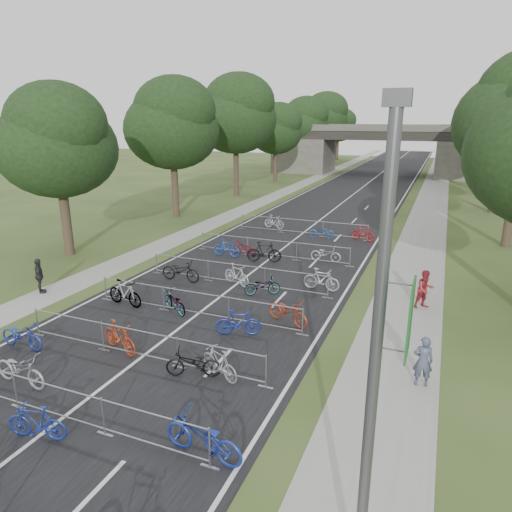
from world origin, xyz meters
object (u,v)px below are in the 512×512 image
Objects in this scene: pedestrian_b at (425,290)px; pedestrian_c at (39,276)px; lamppost at (376,373)px; overpass_bridge at (381,150)px; pedestrian_a at (423,361)px.

pedestrian_c is at bearing 159.86° from pedestrian_b.
pedestrian_c is (-16.68, -4.99, -0.00)m from pedestrian_b.
lamppost reaches higher than pedestrian_b.
pedestrian_b is at bearing -80.04° from overpass_bridge.
pedestrian_b is (8.69, -49.49, -2.69)m from overpass_bridge.
overpass_bridge is 55.12m from pedestrian_c.
pedestrian_c is at bearing 152.42° from lamppost.
pedestrian_b is 1.00× the size of pedestrian_c.
lamppost is 18.73m from pedestrian_c.
overpass_bridge reaches higher than pedestrian_a.
overpass_bridge is 63.55m from lamppost.
pedestrian_a is at bearing -124.47° from pedestrian_b.
pedestrian_c is (-16.32, 8.52, -3.44)m from lamppost.
pedestrian_a is 0.97× the size of pedestrian_b.
lamppost is 4.88× the size of pedestrian_b.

